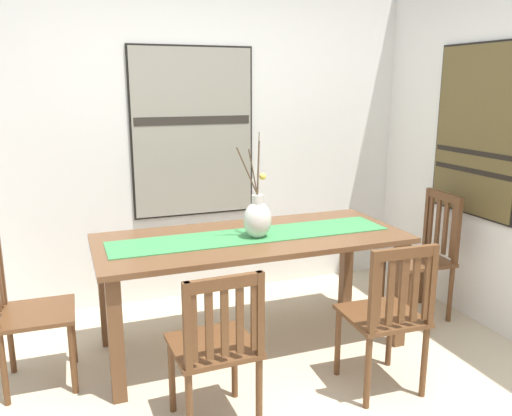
{
  "coord_description": "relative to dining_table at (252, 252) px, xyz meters",
  "views": [
    {
      "loc": [
        -1.04,
        -2.3,
        1.75
      ],
      "look_at": [
        0.13,
        0.82,
        0.95
      ],
      "focal_mm": 36.74,
      "sensor_mm": 36.0,
      "label": 1
    }
  ],
  "objects": [
    {
      "name": "chair_3",
      "position": [
        0.53,
        -0.79,
        -0.18
      ],
      "size": [
        0.44,
        0.44,
        0.91
      ],
      "color": "brown",
      "rests_on": "ground_plane"
    },
    {
      "name": "ground_plane",
      "position": [
        -0.09,
        -0.79,
        -0.68
      ],
      "size": [
        6.4,
        6.4,
        0.03
      ],
      "primitive_type": "cube",
      "color": "beige"
    },
    {
      "name": "chair_2",
      "position": [
        -1.39,
        -0.0,
        -0.2
      ],
      "size": [
        0.43,
        0.43,
        0.9
      ],
      "color": "brown",
      "rests_on": "ground_plane"
    },
    {
      "name": "dining_table",
      "position": [
        0.0,
        0.0,
        0.0
      ],
      "size": [
        2.02,
        0.86,
        0.78
      ],
      "color": "brown",
      "rests_on": "ground_plane"
    },
    {
      "name": "chair_1",
      "position": [
        1.4,
        0.0,
        -0.17
      ],
      "size": [
        0.44,
        0.44,
        0.96
      ],
      "color": "brown",
      "rests_on": "ground_plane"
    },
    {
      "name": "chair_0",
      "position": [
        -0.48,
        -0.79,
        -0.19
      ],
      "size": [
        0.43,
        0.43,
        0.88
      ],
      "color": "brown",
      "rests_on": "ground_plane"
    },
    {
      "name": "table_runner",
      "position": [
        0.0,
        -0.0,
        0.11
      ],
      "size": [
        1.85,
        0.36,
        0.01
      ],
      "primitive_type": "cube",
      "color": "#388447",
      "rests_on": "dining_table"
    },
    {
      "name": "wall_back",
      "position": [
        -0.09,
        1.07,
        0.68
      ],
      "size": [
        6.4,
        0.12,
        2.7
      ],
      "primitive_type": "cube",
      "color": "silver",
      "rests_on": "ground_plane"
    },
    {
      "name": "painting_on_side_wall",
      "position": [
        1.7,
        -0.09,
        0.75
      ],
      "size": [
        0.05,
        0.82,
        1.24
      ],
      "color": "black"
    },
    {
      "name": "painting_on_back_wall",
      "position": [
        -0.13,
        1.0,
        0.7
      ],
      "size": [
        0.99,
        0.05,
        1.34
      ],
      "color": "black"
    },
    {
      "name": "centerpiece_vase",
      "position": [
        0.02,
        -0.06,
        0.24
      ],
      "size": [
        0.24,
        0.18,
        0.67
      ],
      "color": "silver",
      "rests_on": "dining_table"
    }
  ]
}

